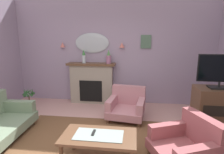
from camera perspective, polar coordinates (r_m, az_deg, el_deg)
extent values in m
cube|color=#9E8CA8|center=(5.22, 0.06, 8.32)|extent=(6.61, 0.10, 3.00)
cube|color=brown|center=(3.29, -5.90, -21.79)|extent=(3.20, 2.40, 0.01)
cube|color=gray|center=(5.26, -6.36, -2.20)|extent=(1.20, 0.28, 1.10)
cube|color=black|center=(5.21, -6.58, -4.28)|extent=(0.64, 0.12, 0.60)
cube|color=brown|center=(5.13, -6.56, 4.04)|extent=(1.36, 0.36, 0.06)
cylinder|color=silver|center=(5.15, -8.83, 5.57)|extent=(0.10, 0.10, 0.22)
cone|color=#38753D|center=(5.13, -8.90, 7.67)|extent=(0.10, 0.10, 0.16)
cylinder|color=#9E6084|center=(5.00, -1.06, 5.53)|extent=(0.14, 0.14, 0.22)
cone|color=#4C8447|center=(4.98, -1.06, 7.72)|extent=(0.10, 0.10, 0.16)
ellipsoid|color=#B2BCC6|center=(5.23, -6.32, 10.57)|extent=(0.96, 0.06, 0.56)
cone|color=#D17066|center=(5.45, -15.29, 9.75)|extent=(0.14, 0.14, 0.14)
cone|color=#D17066|center=(5.05, 3.12, 10.01)|extent=(0.14, 0.14, 0.14)
cube|color=#4C6B56|center=(5.10, 10.62, 10.86)|extent=(0.28, 0.03, 0.36)
cube|color=brown|center=(2.81, -4.16, -18.13)|extent=(1.10, 0.60, 0.04)
cube|color=#8C9E99|center=(2.80, -4.17, -17.71)|extent=(0.72, 0.36, 0.01)
cylinder|color=brown|center=(3.24, -12.19, -18.49)|extent=(0.06, 0.06, 0.40)
cylinder|color=brown|center=(3.09, 6.38, -19.97)|extent=(0.06, 0.06, 0.40)
cube|color=black|center=(2.85, -5.81, -17.03)|extent=(0.04, 0.16, 0.02)
cube|color=gray|center=(4.47, -27.64, -8.12)|extent=(0.76, 0.20, 0.24)
cylinder|color=brown|center=(4.42, -23.41, -12.81)|extent=(0.07, 0.07, 0.10)
cylinder|color=brown|center=(4.77, -30.85, -11.75)|extent=(0.07, 0.07, 0.10)
cube|color=#B77A84|center=(4.28, 4.42, -10.74)|extent=(0.90, 0.90, 0.16)
cube|color=#B77A84|center=(4.49, 5.28, -5.51)|extent=(0.81, 0.26, 0.45)
cube|color=#B77A84|center=(4.28, -0.05, -7.98)|extent=(0.23, 0.73, 0.22)
cube|color=#B77A84|center=(4.17, 9.12, -8.69)|extent=(0.23, 0.73, 0.22)
cylinder|color=brown|center=(4.10, -1.31, -13.75)|extent=(0.06, 0.06, 0.10)
cylinder|color=brown|center=(3.99, 8.44, -14.70)|extent=(0.06, 0.06, 0.10)
cylinder|color=brown|center=(4.70, 1.03, -10.28)|extent=(0.06, 0.06, 0.10)
cylinder|color=brown|center=(4.60, 9.43, -10.96)|extent=(0.06, 0.06, 0.10)
cube|color=#934C51|center=(3.09, 21.02, -21.21)|extent=(1.05, 1.05, 0.16)
cube|color=#934C51|center=(3.14, 26.64, -14.77)|extent=(0.46, 0.80, 0.45)
cube|color=#934C51|center=(3.23, 17.61, -15.50)|extent=(0.72, 0.41, 0.22)
cylinder|color=brown|center=(3.24, 11.77, -21.66)|extent=(0.06, 0.06, 0.10)
cylinder|color=brown|center=(3.56, 22.13, -18.96)|extent=(0.06, 0.06, 0.10)
cube|color=brown|center=(4.17, 29.75, -9.02)|extent=(0.80, 0.56, 0.90)
cube|color=black|center=(3.89, 31.46, -9.21)|extent=(0.68, 0.02, 0.20)
cube|color=black|center=(4.02, 30.53, -2.88)|extent=(0.36, 0.24, 0.03)
cylinder|color=black|center=(4.01, 30.63, -1.98)|extent=(0.04, 0.04, 0.10)
cube|color=black|center=(3.95, 31.11, 2.39)|extent=(0.84, 0.04, 0.52)
cube|color=black|center=(3.93, 31.23, 2.34)|extent=(0.80, 0.01, 0.48)
cylinder|color=silver|center=(5.55, -24.47, -7.62)|extent=(0.17, 0.17, 0.15)
cylinder|color=brown|center=(5.50, -24.61, -6.12)|extent=(0.03, 0.03, 0.16)
cone|color=#2D6633|center=(5.41, -23.89, -4.43)|extent=(0.07, 0.24, 0.18)
cone|color=#2D6633|center=(5.46, -23.79, -4.26)|extent=(0.17, 0.19, 0.23)
cone|color=#2D6633|center=(5.54, -24.63, -4.11)|extent=(0.24, 0.15, 0.17)
cone|color=#2D6633|center=(5.52, -25.43, -4.24)|extent=(0.13, 0.24, 0.18)
cone|color=#2D6633|center=(5.46, -25.76, -4.43)|extent=(0.14, 0.20, 0.23)
cone|color=#2D6633|center=(5.39, -25.54, -4.61)|extent=(0.24, 0.13, 0.19)
cone|color=#2D6633|center=(5.36, -24.65, -4.63)|extent=(0.20, 0.17, 0.22)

